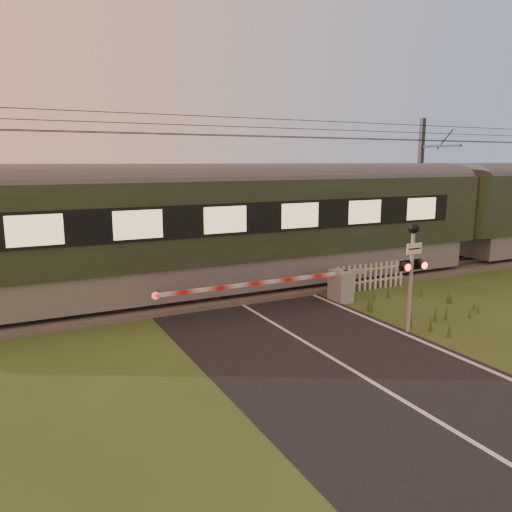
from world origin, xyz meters
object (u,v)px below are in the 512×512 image
picket_fence (370,276)px  catenary_mast (420,186)px  train (451,212)px  crossing_signal (412,258)px  boom_gate (331,285)px

picket_fence → catenary_mast: (6.26, 4.12, 2.96)m
train → crossing_signal: size_ratio=14.92×
train → crossing_signal: train is taller
catenary_mast → crossing_signal: bearing=-135.2°
crossing_signal → boom_gate: bearing=93.2°
boom_gate → picket_fence: bearing=18.0°
boom_gate → picket_fence: size_ratio=2.33×
boom_gate → crossing_signal: bearing=-86.8°
boom_gate → picket_fence: (2.27, 0.74, -0.09)m
train → catenary_mast: catenary_mast is taller
catenary_mast → train: bearing=-96.3°
picket_fence → train: bearing=17.5°
boom_gate → crossing_signal: crossing_signal is taller
boom_gate → catenary_mast: catenary_mast is taller
boom_gate → crossing_signal: (0.19, -3.42, 1.50)m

